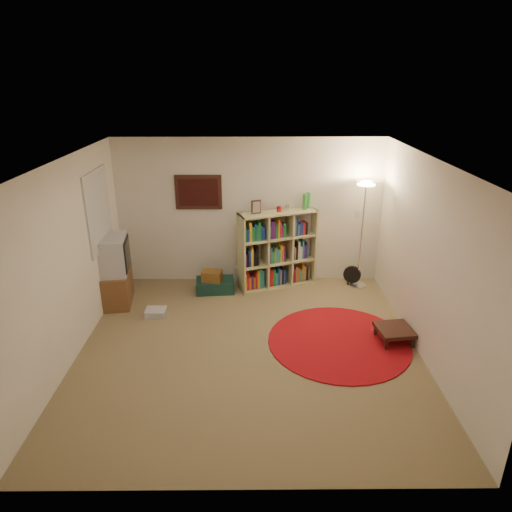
{
  "coord_description": "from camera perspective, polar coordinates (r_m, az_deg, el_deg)",
  "views": [
    {
      "loc": [
        0.06,
        -5.24,
        3.43
      ],
      "look_at": [
        0.1,
        0.6,
        1.1
      ],
      "focal_mm": 32.0,
      "sensor_mm": 36.0,
      "label": 1
    }
  ],
  "objects": [
    {
      "name": "floor_lamp",
      "position": [
        7.64,
        13.45,
        6.85
      ],
      "size": [
        0.44,
        0.44,
        1.86
      ],
      "rotation": [
        0.0,
        0.0,
        -0.29
      ],
      "color": "silver",
      "rests_on": "ground"
    },
    {
      "name": "bookshelf",
      "position": [
        7.78,
        2.51,
        0.72
      ],
      "size": [
        1.37,
        0.82,
        1.59
      ],
      "rotation": [
        0.0,
        0.0,
        0.36
      ],
      "color": "#C1BB80",
      "rests_on": "ground"
    },
    {
      "name": "floor_fan",
      "position": [
        8.11,
        11.91,
        -2.4
      ],
      "size": [
        0.31,
        0.2,
        0.35
      ],
      "rotation": [
        0.0,
        0.0,
        -0.33
      ],
      "color": "black",
      "rests_on": "ground"
    },
    {
      "name": "tv_stand",
      "position": [
        7.54,
        -17.6,
        -1.89
      ],
      "size": [
        0.63,
        0.83,
        1.12
      ],
      "rotation": [
        0.0,
        0.0,
        0.14
      ],
      "color": "brown",
      "rests_on": "ground"
    },
    {
      "name": "room",
      "position": [
        5.72,
        -1.51,
        -0.56
      ],
      "size": [
        4.54,
        4.54,
        2.54
      ],
      "color": "olive",
      "rests_on": "ground"
    },
    {
      "name": "side_table",
      "position": [
        6.59,
        16.93,
        -8.87
      ],
      "size": [
        0.52,
        0.52,
        0.21
      ],
      "rotation": [
        0.0,
        0.0,
        0.13
      ],
      "color": "black",
      "rests_on": "ground"
    },
    {
      "name": "paper_towel",
      "position": [
        8.15,
        -2.27,
        -2.17
      ],
      "size": [
        0.13,
        0.13,
        0.26
      ],
      "rotation": [
        0.0,
        0.0,
        -0.1
      ],
      "color": "silver",
      "rests_on": "ground"
    },
    {
      "name": "suitcase",
      "position": [
        7.78,
        -5.12,
        -3.66
      ],
      "size": [
        0.67,
        0.46,
        0.2
      ],
      "rotation": [
        0.0,
        0.0,
        0.09
      ],
      "color": "#13362D",
      "rests_on": "ground"
    },
    {
      "name": "dvd_box",
      "position": [
        7.18,
        -12.4,
        -6.89
      ],
      "size": [
        0.31,
        0.26,
        0.1
      ],
      "rotation": [
        0.0,
        0.0,
        0.01
      ],
      "color": "silver",
      "rests_on": "ground"
    },
    {
      "name": "wicker_basket",
      "position": [
        7.66,
        -5.53,
        -2.5
      ],
      "size": [
        0.35,
        0.27,
        0.18
      ],
      "rotation": [
        0.0,
        0.0,
        -0.15
      ],
      "color": "brown",
      "rests_on": "suitcase"
    },
    {
      "name": "red_rug",
      "position": [
        6.49,
        10.3,
        -10.46
      ],
      "size": [
        1.95,
        1.95,
        0.02
      ],
      "color": "maroon",
      "rests_on": "ground"
    }
  ]
}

